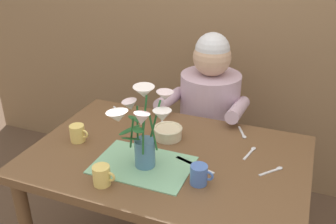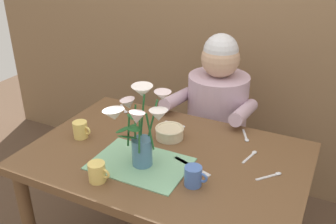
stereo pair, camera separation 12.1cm
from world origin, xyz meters
name	(u,v)px [view 2 (the right image)]	position (x,y,z in m)	size (l,w,h in m)	color
dining_table	(166,172)	(0.00, 0.00, 0.64)	(1.20, 0.80, 0.74)	brown
seated_person	(216,130)	(0.02, 0.62, 0.56)	(0.45, 0.47, 1.14)	#4C4C56
striped_placemat	(140,164)	(-0.06, -0.12, 0.74)	(0.40, 0.28, 0.01)	#7AB289
flower_vase	(140,124)	(-0.05, -0.12, 0.93)	(0.24, 0.25, 0.33)	teal
ceramic_bowl	(170,132)	(-0.05, 0.14, 0.77)	(0.14, 0.14, 0.06)	beige
dinner_knife	(192,166)	(0.14, -0.04, 0.74)	(0.19, 0.02, 0.01)	silver
coffee_cup	(194,176)	(0.19, -0.15, 0.78)	(0.09, 0.07, 0.08)	#476BB7
tea_cup	(81,130)	(-0.43, -0.04, 0.78)	(0.09, 0.07, 0.08)	#E5C666
ceramic_mug	(97,172)	(-0.15, -0.29, 0.78)	(0.09, 0.07, 0.08)	#E5C666
spoon_0	(125,110)	(-0.40, 0.29, 0.74)	(0.10, 0.09, 0.01)	silver
spoon_1	(252,155)	(0.34, 0.15, 0.74)	(0.04, 0.12, 0.01)	silver
spoon_2	(246,137)	(0.27, 0.29, 0.74)	(0.06, 0.11, 0.01)	silver
spoon_3	(273,175)	(0.45, 0.04, 0.74)	(0.09, 0.10, 0.01)	silver
spoon_4	(178,125)	(-0.06, 0.26, 0.74)	(0.12, 0.03, 0.01)	silver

